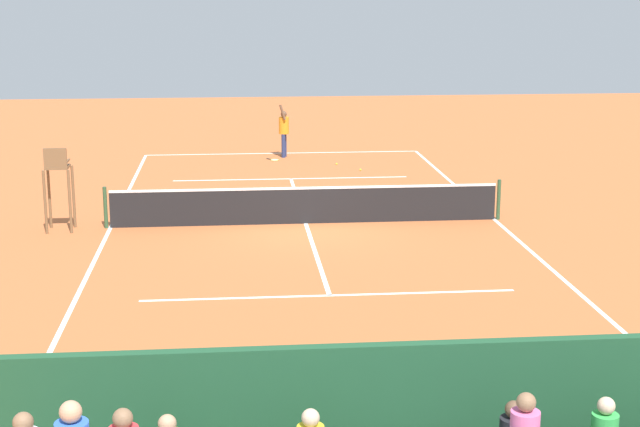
% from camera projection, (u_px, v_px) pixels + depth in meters
% --- Properties ---
extents(ground_plane, '(60.00, 60.00, 0.00)m').
position_uv_depth(ground_plane, '(306.00, 224.00, 25.08)').
color(ground_plane, '#BC6033').
extents(court_line_markings, '(10.10, 22.20, 0.01)m').
position_uv_depth(court_line_markings, '(306.00, 223.00, 25.12)').
color(court_line_markings, white).
rests_on(court_line_markings, ground).
extents(tennis_net, '(10.30, 0.10, 1.07)m').
position_uv_depth(tennis_net, '(306.00, 205.00, 24.97)').
color(tennis_net, black).
rests_on(tennis_net, ground).
extents(backdrop_wall, '(18.00, 0.16, 2.00)m').
position_uv_depth(backdrop_wall, '(399.00, 424.00, 11.28)').
color(backdrop_wall, '#1E4C2D').
rests_on(backdrop_wall, ground).
extents(umpire_chair, '(0.67, 0.67, 2.14)m').
position_uv_depth(umpire_chair, '(58.00, 180.00, 24.01)').
color(umpire_chair, brown).
rests_on(umpire_chair, ground).
extents(tennis_player, '(0.44, 0.56, 1.93)m').
position_uv_depth(tennis_player, '(284.00, 129.00, 34.71)').
color(tennis_player, navy).
rests_on(tennis_player, ground).
extents(tennis_racket, '(0.49, 0.53, 0.03)m').
position_uv_depth(tennis_racket, '(274.00, 160.00, 34.27)').
color(tennis_racket, black).
rests_on(tennis_racket, ground).
extents(tennis_ball_near, '(0.07, 0.07, 0.07)m').
position_uv_depth(tennis_ball_near, '(360.00, 170.00, 32.32)').
color(tennis_ball_near, '#CCDB33').
rests_on(tennis_ball_near, ground).
extents(tennis_ball_far, '(0.07, 0.07, 0.07)m').
position_uv_depth(tennis_ball_far, '(337.00, 164.00, 33.38)').
color(tennis_ball_far, '#CCDB33').
rests_on(tennis_ball_far, ground).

